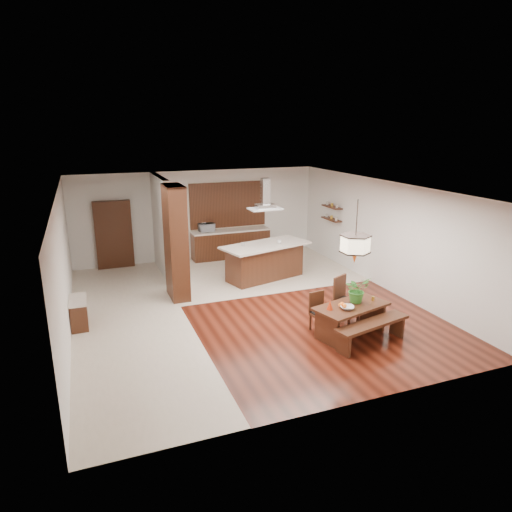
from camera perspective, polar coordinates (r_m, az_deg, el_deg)
name	(u,v)px	position (r m, az deg, el deg)	size (l,w,h in m)	color
room_shell	(244,224)	(10.72, -1.50, 4.01)	(9.00, 9.04, 2.92)	#37120A
tile_hallway	(130,322)	(10.81, -15.43, -7.97)	(2.50, 9.00, 0.01)	beige
tile_kitchen	(256,271)	(13.94, -0.02, -1.86)	(5.50, 4.00, 0.01)	beige
soffit_band	(244,189)	(10.58, -1.53, 8.37)	(8.00, 9.00, 0.02)	#36160D
partition_pier	(176,243)	(11.64, -9.98, 1.65)	(0.45, 1.00, 2.90)	black
partition_stub	(162,226)	(13.66, -11.71, 3.70)	(0.18, 2.40, 2.90)	silver
hallway_console	(79,313)	(10.86, -21.26, -6.63)	(0.37, 0.88, 0.63)	black
hallway_doorway	(114,235)	(14.68, -17.35, 2.55)	(1.10, 0.20, 2.10)	black
rear_counter	(231,244)	(15.27, -3.17, 1.56)	(2.60, 0.62, 0.95)	black
kitchen_window	(228,205)	(15.25, -3.55, 6.43)	(2.60, 0.08, 1.50)	#9B5F2E
shelf_lower	(331,219)	(14.78, 9.40, 4.55)	(0.26, 0.90, 0.04)	black
shelf_upper	(332,207)	(14.71, 9.47, 6.08)	(0.26, 0.90, 0.04)	black
dining_table	(351,313)	(9.88, 11.79, -6.99)	(1.76, 1.19, 0.67)	black
dining_bench	(372,333)	(9.63, 14.27, -9.35)	(1.77, 0.39, 0.50)	black
dining_chair_left	(321,313)	(9.94, 8.09, -7.03)	(0.38, 0.38, 0.86)	black
dining_chair_right	(347,300)	(10.44, 11.31, -5.44)	(0.47, 0.47, 1.06)	black
pendant_lantern	(356,232)	(9.34, 12.40, 2.96)	(0.64, 0.64, 1.31)	beige
foliage_plant	(357,290)	(9.90, 12.50, -4.11)	(0.51, 0.44, 0.57)	#2F7326
fruit_bowl	(347,307)	(9.58, 11.32, -6.33)	(0.28, 0.28, 0.07)	beige
napkin_cone	(330,305)	(9.47, 9.22, -6.05)	(0.13, 0.13, 0.20)	red
gold_ornament	(373,299)	(10.15, 14.43, -5.17)	(0.06, 0.06, 0.09)	gold
kitchen_island	(265,261)	(13.11, 1.12, -0.61)	(2.73, 1.73, 1.04)	black
range_hood	(265,194)	(12.69, 1.16, 7.76)	(0.90, 0.55, 0.87)	silver
island_cup	(279,242)	(13.01, 2.91, 1.77)	(0.12, 0.12, 0.09)	white
microwave	(207,227)	(14.95, -6.20, 3.56)	(0.48, 0.33, 0.27)	silver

